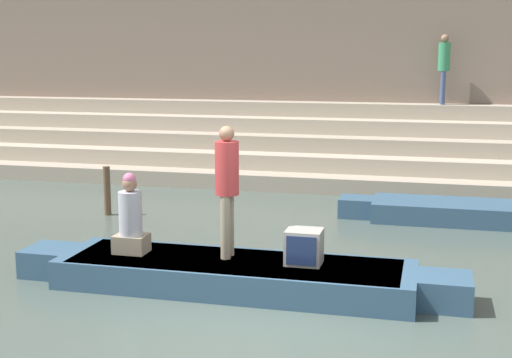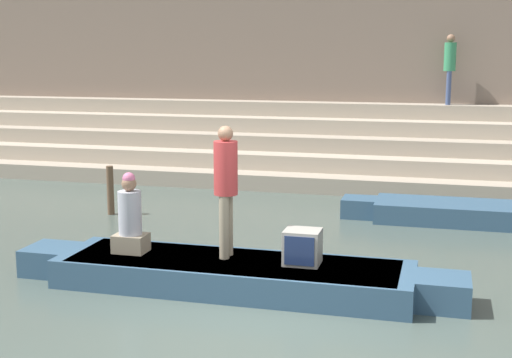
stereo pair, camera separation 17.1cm
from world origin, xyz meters
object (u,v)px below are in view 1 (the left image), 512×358
(person_on_steps, at_px, (444,64))
(mooring_post, at_px, (107,191))
(tv_set, at_px, (304,247))
(rowboat_main, at_px, (234,274))
(moored_boat_shore, at_px, (499,213))
(person_standing, at_px, (227,182))
(person_rowing, at_px, (131,220))

(person_on_steps, bearing_deg, mooring_post, 20.90)
(tv_set, xyz_separation_m, person_on_steps, (1.77, 9.50, 2.22))
(rowboat_main, relative_size, moored_boat_shore, 1.04)
(person_standing, height_order, person_on_steps, person_on_steps)
(person_rowing, distance_m, tv_set, 2.43)
(rowboat_main, height_order, moored_boat_shore, rowboat_main)
(person_standing, xyz_separation_m, person_rowing, (-1.35, -0.12, -0.58))
(moored_boat_shore, height_order, mooring_post, mooring_post)
(tv_set, xyz_separation_m, mooring_post, (-4.50, 3.53, -0.14))
(person_standing, relative_size, mooring_post, 1.87)
(rowboat_main, relative_size, tv_set, 13.02)
(person_standing, distance_m, moored_boat_shore, 6.08)
(person_standing, height_order, person_rowing, person_standing)
(person_rowing, distance_m, moored_boat_shore, 7.02)
(rowboat_main, distance_m, moored_boat_shore, 5.99)
(person_standing, bearing_deg, person_on_steps, 72.10)
(person_rowing, height_order, mooring_post, person_rowing)
(rowboat_main, height_order, tv_set, tv_set)
(tv_set, bearing_deg, person_standing, 178.02)
(person_standing, bearing_deg, person_rowing, -176.02)
(moored_boat_shore, xyz_separation_m, person_on_steps, (-1.05, 4.92, 2.64))
(moored_boat_shore, height_order, person_on_steps, person_on_steps)
(person_on_steps, bearing_deg, tv_set, 56.74)
(moored_boat_shore, bearing_deg, mooring_post, -175.14)
(person_standing, distance_m, person_on_steps, 9.95)
(person_rowing, bearing_deg, rowboat_main, 0.90)
(person_standing, height_order, tv_set, person_standing)
(person_on_steps, bearing_deg, person_standing, 50.56)
(moored_boat_shore, xyz_separation_m, mooring_post, (-7.33, -1.05, 0.28))
(person_rowing, bearing_deg, person_on_steps, 68.70)
(person_rowing, distance_m, person_on_steps, 10.62)
(tv_set, bearing_deg, mooring_post, 143.66)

